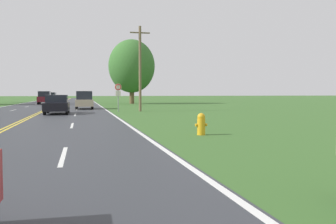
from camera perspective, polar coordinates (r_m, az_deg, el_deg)
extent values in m
cube|color=white|center=(9.78, -16.45, -6.76)|extent=(0.12, 3.00, 0.00)
cube|color=white|center=(18.71, -15.13, -2.09)|extent=(0.12, 3.00, 0.00)
cube|color=white|center=(27.68, -14.67, -0.45)|extent=(0.12, 3.00, 0.00)
cube|color=white|center=(36.67, -14.43, 0.39)|extent=(0.12, 3.00, 0.00)
cube|color=white|center=(45.66, -14.29, 0.90)|extent=(0.12, 3.00, 0.00)
cube|color=white|center=(54.66, -14.19, 1.25)|extent=(0.12, 3.00, 0.00)
cube|color=white|center=(63.65, -14.13, 1.49)|extent=(0.12, 3.00, 0.00)
cube|color=white|center=(72.65, -14.07, 1.68)|extent=(0.12, 3.00, 0.00)
cube|color=white|center=(81.65, -14.03, 1.82)|extent=(0.12, 3.00, 0.00)
cube|color=white|center=(90.65, -14.00, 1.93)|extent=(0.12, 3.00, 0.00)
cube|color=white|center=(99.65, -13.97, 2.03)|extent=(0.12, 3.00, 0.00)
cube|color=white|center=(108.64, -13.95, 2.11)|extent=(0.12, 3.00, 0.00)
cube|color=white|center=(37.22, -23.58, 0.27)|extent=(0.12, 3.00, 0.00)
cube|color=white|center=(46.11, -21.66, 0.80)|extent=(0.12, 3.00, 0.00)
cube|color=white|center=(55.03, -20.37, 1.16)|extent=(0.12, 3.00, 0.00)
cube|color=white|center=(63.97, -19.43, 1.42)|extent=(0.12, 3.00, 0.00)
cube|color=white|center=(72.93, -18.73, 1.61)|extent=(0.12, 3.00, 0.00)
cube|color=white|center=(81.90, -18.18, 1.76)|extent=(0.12, 3.00, 0.00)
cube|color=white|center=(90.87, -17.74, 1.88)|extent=(0.12, 3.00, 0.00)
cube|color=white|center=(99.85, -17.37, 1.98)|extent=(0.12, 3.00, 0.00)
cube|color=white|center=(108.83, -17.07, 2.07)|extent=(0.12, 3.00, 0.00)
cylinder|color=gold|center=(14.13, 5.35, -2.37)|extent=(0.32, 0.32, 0.66)
sphere|color=gold|center=(14.10, 5.36, -0.78)|extent=(0.30, 0.30, 0.30)
cylinder|color=gold|center=(14.19, 6.11, -2.06)|extent=(0.08, 0.11, 0.11)
cylinder|color=gold|center=(14.06, 4.58, -2.10)|extent=(0.08, 0.11, 0.11)
cylinder|color=gray|center=(31.77, -7.99, 2.24)|extent=(0.07, 0.07, 2.44)
cylinder|color=silver|center=(31.75, -8.00, 3.99)|extent=(0.60, 0.02, 0.60)
torus|color=red|center=(31.74, -8.00, 3.99)|extent=(0.55, 0.07, 0.55)
cube|color=silver|center=(31.74, -8.00, 2.99)|extent=(0.44, 0.02, 0.44)
cylinder|color=brown|center=(32.56, -4.50, 6.91)|extent=(0.24, 0.24, 7.70)
cube|color=brown|center=(32.94, -4.53, 12.56)|extent=(1.80, 0.12, 0.10)
cylinder|color=brown|center=(55.68, -5.82, 2.78)|extent=(0.72, 0.72, 2.79)
ellipsoid|color=#386B2D|center=(55.84, -5.84, 7.33)|extent=(7.16, 7.16, 8.24)
cylinder|color=black|center=(28.17, -15.91, 0.20)|extent=(0.20, 0.62, 0.62)
cylinder|color=black|center=(28.28, -19.20, 0.16)|extent=(0.20, 0.62, 0.62)
cylinder|color=black|center=(30.88, -15.71, 0.44)|extent=(0.20, 0.62, 0.62)
cylinder|color=black|center=(30.98, -18.72, 0.40)|extent=(0.20, 0.62, 0.62)
cube|color=black|center=(29.55, -17.39, 0.87)|extent=(1.83, 4.38, 0.64)
cube|color=#1E232D|center=(29.71, -17.39, 2.07)|extent=(1.61, 2.41, 0.59)
cylinder|color=black|center=(36.77, -12.03, 0.96)|extent=(0.21, 0.71, 0.70)
cylinder|color=black|center=(36.77, -14.49, 0.93)|extent=(0.21, 0.71, 0.70)
cylinder|color=black|center=(39.55, -12.11, 1.10)|extent=(0.21, 0.71, 0.70)
cylinder|color=black|center=(39.55, -14.40, 1.07)|extent=(0.21, 0.71, 0.70)
cube|color=#C1B28E|center=(38.14, -13.26, 1.48)|extent=(1.83, 4.50, 0.68)
cube|color=#1E232D|center=(38.13, -13.28, 2.63)|extent=(1.60, 3.16, 0.85)
cylinder|color=black|center=(58.20, -19.87, 1.62)|extent=(0.21, 0.75, 0.75)
cylinder|color=black|center=(58.06, -18.24, 1.64)|extent=(0.21, 0.75, 0.75)
cylinder|color=black|center=(55.62, -20.13, 1.55)|extent=(0.21, 0.75, 0.75)
cylinder|color=black|center=(55.47, -18.43, 1.58)|extent=(0.21, 0.75, 0.75)
cube|color=maroon|center=(56.83, -19.17, 1.96)|extent=(1.89, 4.21, 0.78)
cube|color=#1E232D|center=(56.82, -19.19, 2.76)|extent=(1.65, 2.95, 0.80)
cylinder|color=black|center=(68.68, -18.77, 1.81)|extent=(0.22, 0.70, 0.69)
cylinder|color=black|center=(68.52, -17.47, 1.83)|extent=(0.22, 0.70, 0.69)
cylinder|color=black|center=(66.16, -19.01, 1.76)|extent=(0.22, 0.70, 0.69)
cylinder|color=black|center=(66.00, -17.67, 1.78)|extent=(0.22, 0.70, 0.69)
cube|color=#1E472D|center=(67.33, -18.24, 2.06)|extent=(1.86, 4.12, 0.70)
cube|color=#1E232D|center=(67.32, -18.25, 2.68)|extent=(1.62, 2.89, 0.76)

